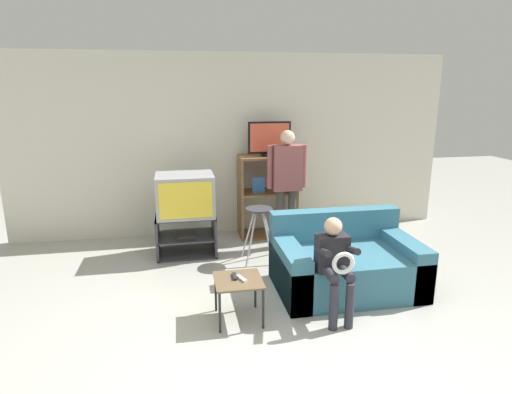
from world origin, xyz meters
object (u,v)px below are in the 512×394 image
object	(u,v)px
television_flat	(269,140)
television_main	(185,195)
remote_control_black	(234,276)
person_seated_child	(335,260)
tv_stand	(186,234)
media_shelf	(267,195)
remote_control_white	(242,279)
folding_stool	(259,219)
person_standing_adult	(287,178)
couch	(345,264)
snack_table	(238,284)

from	to	relation	value
television_flat	television_main	bearing A→B (deg)	-157.31
remote_control_black	person_seated_child	world-z (taller)	person_seated_child
tv_stand	person_seated_child	distance (m)	2.31
television_main	media_shelf	distance (m)	1.31
remote_control_black	remote_control_white	xyz separation A→B (m)	(0.06, -0.06, 0.00)
media_shelf	folding_stool	bearing A→B (deg)	-107.71
media_shelf	person_standing_adult	distance (m)	0.64
remote_control_white	person_seated_child	world-z (taller)	person_seated_child
remote_control_black	couch	xyz separation A→B (m)	(1.26, 0.40, -0.14)
snack_table	person_seated_child	xyz separation A→B (m)	(0.89, -0.11, 0.22)
folding_stool	snack_table	bearing A→B (deg)	-108.66
folding_stool	television_flat	bearing A→B (deg)	70.58
television_main	folding_stool	size ratio (longest dim) A/B	1.04
television_main	snack_table	size ratio (longest dim) A/B	1.64
snack_table	television_main	bearing A→B (deg)	103.66
remote_control_black	snack_table	bearing A→B (deg)	-56.63
television_flat	person_seated_child	size ratio (longest dim) A/B	0.63
snack_table	person_standing_adult	distance (m)	2.09
folding_stool	person_standing_adult	bearing A→B (deg)	43.57
television_main	remote_control_white	xyz separation A→B (m)	(0.45, -1.76, -0.38)
snack_table	tv_stand	bearing A→B (deg)	103.81
remote_control_white	person_seated_child	xyz separation A→B (m)	(0.86, -0.10, 0.16)
media_shelf	remote_control_white	size ratio (longest dim) A/B	8.22
remote_control_black	television_main	bearing A→B (deg)	105.21
remote_control_white	person_standing_adult	world-z (taller)	person_standing_adult
couch	person_seated_child	size ratio (longest dim) A/B	1.55
television_flat	snack_table	world-z (taller)	television_flat
tv_stand	television_flat	size ratio (longest dim) A/B	1.26
tv_stand	television_flat	xyz separation A→B (m)	(1.21, 0.49, 1.15)
television_flat	couch	bearing A→B (deg)	-75.95
tv_stand	couch	bearing A→B (deg)	-38.31
tv_stand	person_seated_child	world-z (taller)	person_seated_child
couch	person_seated_child	xyz separation A→B (m)	(-0.34, -0.56, 0.30)
couch	media_shelf	bearing A→B (deg)	104.44
remote_control_white	person_seated_child	distance (m)	0.88
media_shelf	snack_table	distance (m)	2.42
person_standing_adult	person_seated_child	bearing A→B (deg)	-90.69
television_flat	snack_table	size ratio (longest dim) A/B	1.38
television_main	tv_stand	bearing A→B (deg)	128.80
television_flat	snack_table	distance (m)	2.61
couch	person_standing_adult	distance (m)	1.53
television_flat	remote_control_white	bearing A→B (deg)	-108.24
tv_stand	television_flat	world-z (taller)	television_flat
media_shelf	snack_table	world-z (taller)	media_shelf
media_shelf	couch	size ratio (longest dim) A/B	0.80
remote_control_black	person_standing_adult	bearing A→B (deg)	63.58
folding_stool	remote_control_white	size ratio (longest dim) A/B	4.81
snack_table	remote_control_white	distance (m)	0.07
media_shelf	snack_table	size ratio (longest dim) A/B	2.70
television_main	folding_stool	bearing A→B (deg)	-25.03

